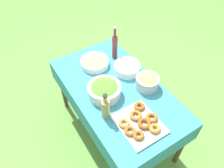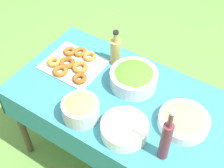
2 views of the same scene
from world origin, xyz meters
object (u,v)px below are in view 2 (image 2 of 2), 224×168
at_px(olive_oil_bottle, 116,51).
at_px(salad_bowl, 134,77).
at_px(pasta_bowl, 184,121).
at_px(donut_platter, 73,64).
at_px(plate_stack, 124,129).
at_px(fruit_bowl, 81,108).
at_px(wine_bottle, 166,140).

bearing_deg(olive_oil_bottle, salad_bowl, -27.98).
xyz_separation_m(pasta_bowl, olive_oil_bottle, (-0.62, 0.24, 0.06)).
relative_size(donut_platter, plate_stack, 1.44).
bearing_deg(salad_bowl, fruit_bowl, -108.38).
xyz_separation_m(wine_bottle, fruit_bowl, (-0.53, -0.03, -0.08)).
distance_m(wine_bottle, fruit_bowl, 0.54).
distance_m(salad_bowl, fruit_bowl, 0.42).
relative_size(salad_bowl, fruit_bowl, 1.39).
height_order(pasta_bowl, donut_platter, pasta_bowl).
bearing_deg(plate_stack, fruit_bowl, -172.90).
bearing_deg(fruit_bowl, wine_bottle, 2.94).
bearing_deg(wine_bottle, fruit_bowl, -177.06).
xyz_separation_m(olive_oil_bottle, fruit_bowl, (0.08, -0.51, -0.03)).
relative_size(plate_stack, wine_bottle, 0.71).
xyz_separation_m(salad_bowl, plate_stack, (0.15, -0.36, -0.02)).
relative_size(pasta_bowl, plate_stack, 1.09).
height_order(donut_platter, wine_bottle, wine_bottle).
bearing_deg(donut_platter, plate_stack, -25.35).
distance_m(pasta_bowl, plate_stack, 0.35).
bearing_deg(fruit_bowl, salad_bowl, 71.62).
bearing_deg(fruit_bowl, plate_stack, 7.10).
distance_m(donut_platter, wine_bottle, 0.90).
bearing_deg(fruit_bowl, olive_oil_bottle, 99.15).
bearing_deg(salad_bowl, plate_stack, -67.46).
bearing_deg(fruit_bowl, pasta_bowl, 26.84).
relative_size(olive_oil_bottle, wine_bottle, 0.70).
xyz_separation_m(salad_bowl, pasta_bowl, (0.41, -0.12, -0.03)).
bearing_deg(olive_oil_bottle, donut_platter, -139.52).
bearing_deg(wine_bottle, salad_bowl, 137.20).
bearing_deg(pasta_bowl, donut_platter, 177.17).
height_order(salad_bowl, fruit_bowl, fruit_bowl).
height_order(donut_platter, plate_stack, plate_stack).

